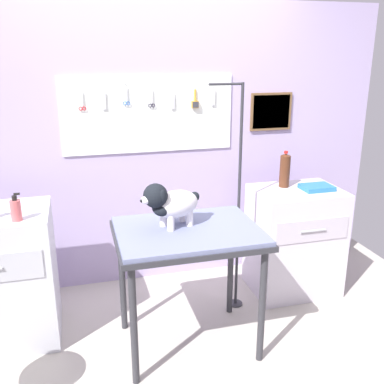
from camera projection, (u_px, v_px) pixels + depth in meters
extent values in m
cube|color=#B4ACA3|center=(189.00, 371.00, 2.78)|extent=(4.40, 4.00, 0.04)
cube|color=#AF9DC8|center=(149.00, 148.00, 3.60)|extent=(4.00, 0.06, 2.30)
cube|color=white|center=(149.00, 114.00, 3.49)|extent=(1.37, 0.02, 0.60)
cylinder|color=gray|center=(81.00, 89.00, 3.29)|extent=(0.01, 0.02, 0.01)
cube|color=silver|center=(81.00, 99.00, 3.30)|extent=(0.01, 0.00, 0.11)
cube|color=silver|center=(82.00, 99.00, 3.30)|extent=(0.01, 0.00, 0.11)
torus|color=red|center=(81.00, 109.00, 3.32)|extent=(0.03, 0.01, 0.03)
torus|color=red|center=(84.00, 108.00, 3.32)|extent=(0.03, 0.01, 0.03)
cylinder|color=gray|center=(103.00, 91.00, 3.33)|extent=(0.01, 0.02, 0.01)
cube|color=silver|center=(104.00, 101.00, 3.34)|extent=(0.03, 0.01, 0.13)
cylinder|color=gray|center=(126.00, 84.00, 3.36)|extent=(0.01, 0.02, 0.01)
cube|color=silver|center=(125.00, 94.00, 3.37)|extent=(0.01, 0.00, 0.11)
cube|color=silver|center=(127.00, 94.00, 3.37)|extent=(0.01, 0.00, 0.11)
torus|color=#3E6DBD|center=(125.00, 103.00, 3.39)|extent=(0.03, 0.01, 0.03)
torus|color=#3E6DBD|center=(128.00, 103.00, 3.40)|extent=(0.03, 0.01, 0.03)
cylinder|color=gray|center=(151.00, 87.00, 3.42)|extent=(0.01, 0.02, 0.01)
cube|color=silver|center=(151.00, 96.00, 3.43)|extent=(0.01, 0.00, 0.11)
cube|color=silver|center=(152.00, 96.00, 3.43)|extent=(0.01, 0.00, 0.11)
torus|color=#211E2E|center=(150.00, 106.00, 3.45)|extent=(0.03, 0.01, 0.03)
torus|color=#211E2E|center=(153.00, 105.00, 3.45)|extent=(0.03, 0.01, 0.03)
cylinder|color=gray|center=(172.00, 91.00, 3.47)|extent=(0.01, 0.02, 0.01)
cube|color=silver|center=(173.00, 101.00, 3.48)|extent=(0.03, 0.01, 0.13)
cylinder|color=gray|center=(195.00, 88.00, 3.51)|extent=(0.01, 0.02, 0.01)
cylinder|color=gold|center=(195.00, 95.00, 3.52)|extent=(0.02, 0.02, 0.09)
cube|color=gold|center=(195.00, 104.00, 3.54)|extent=(0.06, 0.02, 0.06)
cube|color=#333338|center=(196.00, 105.00, 3.52)|extent=(0.05, 0.01, 0.05)
cylinder|color=gray|center=(213.00, 88.00, 3.55)|extent=(0.01, 0.02, 0.01)
cube|color=silver|center=(213.00, 97.00, 3.56)|extent=(0.03, 0.01, 0.13)
cube|color=brown|center=(271.00, 112.00, 3.75)|extent=(0.37, 0.02, 0.32)
cube|color=#A98752|center=(271.00, 112.00, 3.74)|extent=(0.33, 0.01, 0.28)
cylinder|color=#2D2D33|center=(134.00, 326.00, 2.54)|extent=(0.04, 0.04, 0.78)
cylinder|color=#2D2D33|center=(262.00, 306.00, 2.74)|extent=(0.04, 0.04, 0.78)
cylinder|color=#2D2D33|center=(122.00, 279.00, 3.07)|extent=(0.04, 0.04, 0.78)
cylinder|color=#2D2D33|center=(231.00, 265.00, 3.27)|extent=(0.04, 0.04, 0.78)
cube|color=#2D2D33|center=(188.00, 235.00, 2.78)|extent=(0.92, 0.69, 0.03)
cube|color=slate|center=(188.00, 231.00, 2.77)|extent=(0.89, 0.67, 0.03)
cylinder|color=#2D2D33|center=(235.00, 303.00, 3.48)|extent=(0.11, 0.11, 0.01)
cylinder|color=#2D2D33|center=(239.00, 202.00, 3.22)|extent=(0.02, 0.02, 1.71)
cylinder|color=#2D2D33|center=(226.00, 84.00, 2.94)|extent=(0.24, 0.02, 0.02)
cylinder|color=white|center=(171.00, 223.00, 2.73)|extent=(0.04, 0.04, 0.10)
cylinder|color=white|center=(163.00, 218.00, 2.80)|extent=(0.04, 0.04, 0.10)
cylinder|color=white|center=(190.00, 218.00, 2.80)|extent=(0.04, 0.04, 0.10)
cylinder|color=white|center=(182.00, 214.00, 2.87)|extent=(0.04, 0.04, 0.10)
ellipsoid|color=white|center=(176.00, 204.00, 2.77)|extent=(0.35, 0.28, 0.17)
ellipsoid|color=black|center=(161.00, 208.00, 2.71)|extent=(0.14, 0.16, 0.09)
sphere|color=black|center=(155.00, 196.00, 2.67)|extent=(0.15, 0.15, 0.15)
ellipsoid|color=white|center=(146.00, 200.00, 2.64)|extent=(0.08, 0.08, 0.05)
sphere|color=black|center=(142.00, 201.00, 2.62)|extent=(0.02, 0.02, 0.02)
ellipsoid|color=black|center=(163.00, 196.00, 2.62)|extent=(0.05, 0.05, 0.08)
ellipsoid|color=black|center=(152.00, 191.00, 2.72)|extent=(0.05, 0.05, 0.08)
sphere|color=black|center=(194.00, 197.00, 2.84)|extent=(0.06, 0.06, 0.06)
cube|color=silver|center=(294.00, 240.00, 3.60)|extent=(0.68, 0.52, 0.87)
cube|color=#B9B1BF|center=(313.00, 231.00, 3.30)|extent=(0.60, 0.01, 0.17)
cylinder|color=#99999E|center=(313.00, 231.00, 3.29)|extent=(0.20, 0.02, 0.02)
cylinder|color=#D35E60|center=(16.00, 211.00, 2.67)|extent=(0.07, 0.07, 0.13)
cylinder|color=black|center=(14.00, 198.00, 2.65)|extent=(0.03, 0.03, 0.03)
cube|color=black|center=(17.00, 194.00, 2.65)|extent=(0.04, 0.01, 0.01)
cylinder|color=#4D2917|center=(285.00, 171.00, 3.50)|extent=(0.08, 0.08, 0.25)
cone|color=#4D2917|center=(286.00, 155.00, 3.46)|extent=(0.08, 0.08, 0.02)
cylinder|color=red|center=(286.00, 152.00, 3.46)|extent=(0.03, 0.03, 0.02)
cube|color=blue|center=(317.00, 187.00, 3.46)|extent=(0.24, 0.18, 0.04)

